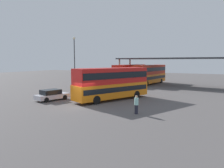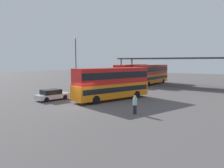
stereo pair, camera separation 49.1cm
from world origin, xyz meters
TOP-DOWN VIEW (x-y plane):
  - ground_plane at (0.00, 0.00)m, footprint 140.00×140.00m
  - double_decker_main at (1.26, 4.91)m, footprint 6.36×10.42m
  - parked_hatchback at (-5.22, 1.10)m, footprint 2.84×4.40m
  - double_decker_near_canopy at (-4.41, 23.63)m, footprint 3.14×11.51m
  - double_decker_mid_row at (-0.30, 24.66)m, footprint 3.82×11.77m
  - depot_canopy at (4.59, 23.75)m, footprint 23.75×8.62m
  - lamppost_tall at (-10.06, 11.93)m, footprint 0.44×0.44m
  - pedestrian_waiting at (6.61, -0.38)m, footprint 0.38×0.38m

SIDE VIEW (x-z plane):
  - ground_plane at x=0.00m, z-range 0.00..0.00m
  - parked_hatchback at x=-5.22m, z-range 0.00..1.35m
  - pedestrian_waiting at x=6.61m, z-range 0.00..1.73m
  - double_decker_main at x=1.26m, z-range 0.20..4.21m
  - double_decker_mid_row at x=-0.30m, z-range 0.20..4.24m
  - double_decker_near_canopy at x=-4.41m, z-range 0.20..4.29m
  - depot_canopy at x=4.59m, z-range 2.41..7.91m
  - lamppost_tall at x=-10.06m, z-range 1.06..10.14m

